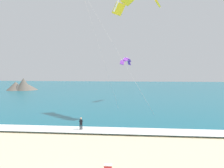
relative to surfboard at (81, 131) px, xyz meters
The scene contains 7 objects.
sea 59.08m from the surfboard, 88.07° to the left, with size 200.00×120.00×0.20m, color #146075.
surf_foam 2.00m from the surfboard, ahead, with size 200.00×3.05×0.04m, color white.
surfboard is the anchor object (origin of this frame).
kitesurfer 0.91m from the surfboard, 103.70° to the left, with size 0.60×0.60×1.69m.
kite_distant 27.63m from the surfboard, 80.59° to the left, with size 2.41×4.61×1.76m.
headland_left 62.33m from the surfboard, 122.47° to the left, with size 10.62×9.49×4.45m.
cooler_box 11.44m from the surfboard, 66.87° to the right, with size 0.58×0.38×0.40m.
Camera 1 is at (4.57, -14.06, 7.31)m, focal length 38.59 mm.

